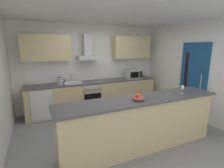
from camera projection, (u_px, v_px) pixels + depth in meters
ground at (117, 131)px, 3.99m from camera, size 5.52×4.76×0.02m
ceiling at (118, 13)px, 3.42m from camera, size 5.52×4.76×0.02m
wall_back at (91, 67)px, 5.43m from camera, size 5.52×0.12×2.60m
wall_right at (193, 70)px, 4.63m from camera, size 0.12×4.76×2.60m
backsplash_tile at (92, 69)px, 5.38m from camera, size 3.85×0.02×0.66m
counter_back at (96, 95)px, 5.27m from camera, size 3.98×0.60×0.90m
counter_island at (141, 123)px, 3.21m from camera, size 3.19×0.64×1.02m
upper_cabinets at (93, 48)px, 5.09m from camera, size 3.93×0.32×0.70m
side_door at (193, 81)px, 4.59m from camera, size 0.08×0.85×2.05m
oven at (90, 96)px, 5.17m from camera, size 0.60×0.62×0.80m
refrigerator at (42, 103)px, 4.62m from camera, size 0.58×0.60×0.85m
microwave at (133, 74)px, 5.62m from camera, size 0.50×0.38×0.30m
sink at (72, 82)px, 4.87m from camera, size 0.50×0.40×0.26m
kettle at (60, 81)px, 4.68m from camera, size 0.29×0.15×0.24m
range_hood at (88, 52)px, 5.00m from camera, size 0.62×0.45×0.72m
wine_glass at (182, 88)px, 3.36m from camera, size 0.08×0.08×0.18m
fruit_bowl at (138, 98)px, 2.98m from camera, size 0.22×0.22×0.13m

